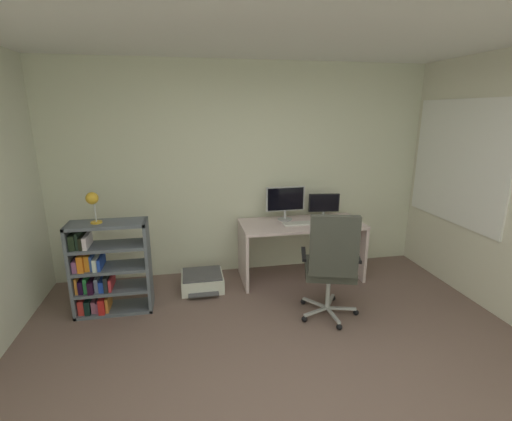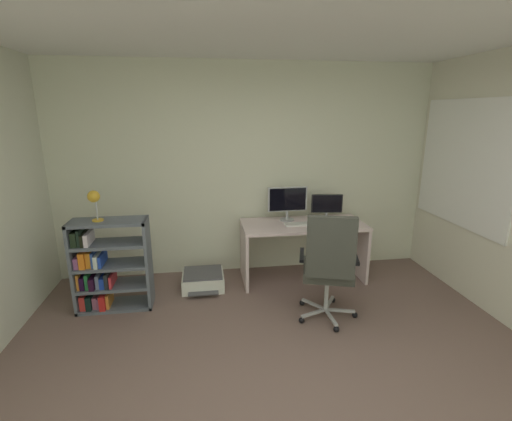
# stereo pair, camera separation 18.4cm
# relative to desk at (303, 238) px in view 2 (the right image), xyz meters

# --- Properties ---
(ground_plane) EXTENTS (4.76, 4.97, 0.02)m
(ground_plane) POSITION_rel_desk_xyz_m (-0.65, -2.09, -0.55)
(ground_plane) COLOR #735B52
(ground_plane) RESTS_ON ground
(wall_back) EXTENTS (4.76, 0.10, 2.65)m
(wall_back) POSITION_rel_desk_xyz_m (-0.65, 0.45, 0.79)
(wall_back) COLOR beige
(wall_back) RESTS_ON ground
(window_pane) EXTENTS (0.01, 1.42, 1.33)m
(window_pane) POSITION_rel_desk_xyz_m (1.72, -0.44, 0.95)
(window_pane) COLOR white
(window_frame) EXTENTS (0.02, 1.50, 1.41)m
(window_frame) POSITION_rel_desk_xyz_m (1.72, -0.44, 0.95)
(window_frame) COLOR white
(desk) EXTENTS (1.51, 0.67, 0.73)m
(desk) POSITION_rel_desk_xyz_m (0.00, 0.00, 0.00)
(desk) COLOR silver
(desk) RESTS_ON ground
(monitor_main) EXTENTS (0.50, 0.18, 0.43)m
(monitor_main) POSITION_rel_desk_xyz_m (-0.17, 0.16, 0.44)
(monitor_main) COLOR #B2B5B7
(monitor_main) RESTS_ON desk
(monitor_secondary) EXTENTS (0.39, 0.18, 0.31)m
(monitor_secondary) POSITION_rel_desk_xyz_m (0.35, 0.16, 0.37)
(monitor_secondary) COLOR #B2B5B7
(monitor_secondary) RESTS_ON desk
(keyboard) EXTENTS (0.34, 0.13, 0.02)m
(keyboard) POSITION_rel_desk_xyz_m (-0.07, -0.06, 0.20)
(keyboard) COLOR silver
(keyboard) RESTS_ON desk
(computer_mouse) EXTENTS (0.07, 0.11, 0.03)m
(computer_mouse) POSITION_rel_desk_xyz_m (0.21, -0.06, 0.21)
(computer_mouse) COLOR black
(computer_mouse) RESTS_ON desk
(office_chair) EXTENTS (0.64, 0.66, 1.15)m
(office_chair) POSITION_rel_desk_xyz_m (-0.02, -1.02, 0.09)
(office_chair) COLOR #B7BABC
(office_chair) RESTS_ON ground
(bookshelf) EXTENTS (0.78, 0.32, 0.98)m
(bookshelf) POSITION_rel_desk_xyz_m (-2.26, -0.40, -0.08)
(bookshelf) COLOR slate
(bookshelf) RESTS_ON ground
(desk_lamp) EXTENTS (0.13, 0.12, 0.32)m
(desk_lamp) POSITION_rel_desk_xyz_m (-2.29, -0.40, 0.67)
(desk_lamp) COLOR gold
(desk_lamp) RESTS_ON bookshelf
(printer) EXTENTS (0.49, 0.53, 0.20)m
(printer) POSITION_rel_desk_xyz_m (-1.25, -0.09, -0.44)
(printer) COLOR white
(printer) RESTS_ON ground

